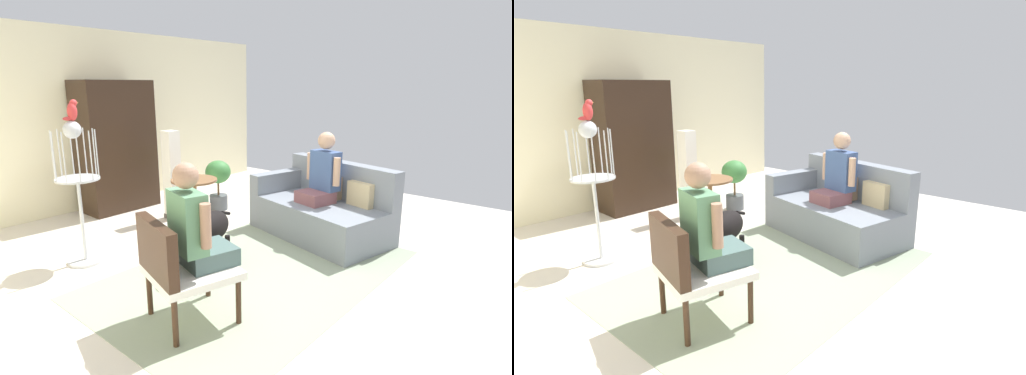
# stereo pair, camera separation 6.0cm
# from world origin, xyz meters

# --- Properties ---
(ground_plane) EXTENTS (7.49, 7.49, 0.00)m
(ground_plane) POSITION_xyz_m (0.00, 0.00, 0.00)
(ground_plane) COLOR beige
(back_wall) EXTENTS (6.84, 0.12, 2.57)m
(back_wall) POSITION_xyz_m (0.00, 3.12, 1.28)
(back_wall) COLOR beige
(back_wall) RESTS_ON ground
(area_rug) EXTENTS (3.07, 2.06, 0.01)m
(area_rug) POSITION_xyz_m (-0.18, -0.26, 0.00)
(area_rug) COLOR gray
(area_rug) RESTS_ON ground
(couch) EXTENTS (1.26, 1.80, 0.88)m
(couch) POSITION_xyz_m (1.17, -0.16, 0.31)
(couch) COLOR slate
(couch) RESTS_ON ground
(armchair) EXTENTS (0.76, 0.75, 0.85)m
(armchair) POSITION_xyz_m (-1.22, -0.37, 0.50)
(armchair) COLOR #382316
(armchair) RESTS_ON ground
(person_on_couch) EXTENTS (0.49, 0.50, 0.83)m
(person_on_couch) POSITION_xyz_m (1.12, -0.18, 0.77)
(person_on_couch) COLOR #7D4C51
(person_on_armchair) EXTENTS (0.52, 0.50, 0.82)m
(person_on_armchair) POSITION_xyz_m (-1.07, -0.41, 0.76)
(person_on_armchair) COLOR #455C5A
(round_end_table) EXTENTS (0.58, 0.58, 0.64)m
(round_end_table) POSITION_xyz_m (0.33, 1.20, 0.46)
(round_end_table) COLOR brown
(round_end_table) RESTS_ON ground
(dog) EXTENTS (0.83, 0.46, 0.63)m
(dog) POSITION_xyz_m (-0.35, 0.22, 0.40)
(dog) COLOR black
(dog) RESTS_ON ground
(bird_cage_stand) EXTENTS (0.43, 0.43, 1.46)m
(bird_cage_stand) POSITION_xyz_m (-1.12, 1.27, 0.79)
(bird_cage_stand) COLOR silver
(bird_cage_stand) RESTS_ON ground
(parrot) EXTENTS (0.17, 0.10, 0.20)m
(parrot) POSITION_xyz_m (-1.10, 1.27, 1.55)
(parrot) COLOR red
(parrot) RESTS_ON bird_cage_stand
(potted_plant) EXTENTS (0.37, 0.37, 0.73)m
(potted_plant) POSITION_xyz_m (1.07, 1.53, 0.45)
(potted_plant) COLOR #4C5156
(potted_plant) RESTS_ON ground
(column_lamp) EXTENTS (0.20, 0.20, 1.20)m
(column_lamp) POSITION_xyz_m (0.40, 1.73, 0.60)
(column_lamp) COLOR #4C4742
(column_lamp) RESTS_ON ground
(armoire_cabinet) EXTENTS (1.03, 0.56, 1.86)m
(armoire_cabinet) POSITION_xyz_m (0.18, 2.71, 0.93)
(armoire_cabinet) COLOR black
(armoire_cabinet) RESTS_ON ground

